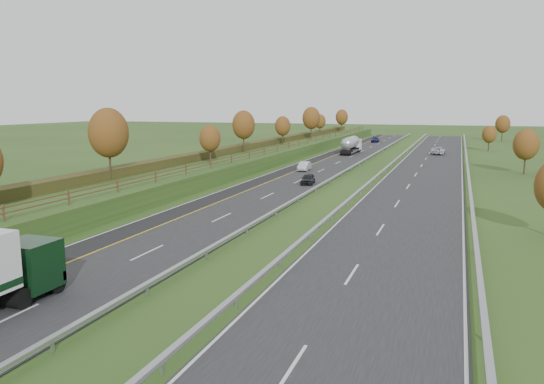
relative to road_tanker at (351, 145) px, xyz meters
The scene contains 18 objects.
ground 35.04m from the road_tanker, 76.81° to the right, with size 400.00×400.00×0.00m, color #284619.
near_carriageway 29.12m from the road_tanker, 90.03° to the right, with size 10.50×200.00×0.04m, color black.
far_carriageway 33.46m from the road_tanker, 60.44° to the right, with size 10.50×200.00×0.04m, color black.
hard_shoulder 29.36m from the road_tanker, 97.38° to the right, with size 3.00×200.00×0.04m, color black.
lane_markings 29.93m from the road_tanker, 77.66° to the right, with size 26.75×200.00×0.01m.
embankment_left 31.86m from the road_tanker, 114.13° to the right, with size 12.00×200.00×2.00m, color #284619.
hedge_left 32.72m from the road_tanker, 117.33° to the right, with size 2.20×180.00×1.10m, color #2E3214.
fence_left 30.69m from the road_tanker, 106.12° to the right, with size 0.12×189.06×1.20m.
median_barrier_near 29.64m from the road_tanker, 78.94° to the right, with size 0.32×200.00×0.71m.
median_barrier_far 31.02m from the road_tanker, 69.64° to the right, with size 0.32×200.00×0.71m.
outer_barrier_far 36.64m from the road_tanker, 52.52° to the right, with size 0.32×200.00×0.71m.
trees_left 35.11m from the road_tanker, 111.32° to the right, with size 6.64×164.30×7.66m.
trees_far 29.88m from the road_tanker, ahead, with size 8.45×118.60×7.12m.
road_tanker is the anchor object (origin of this frame).
car_dark_near 44.04m from the road_tanker, 86.06° to the right, with size 1.55×3.84×1.31m, color black.
car_silver_mid 30.82m from the road_tanker, 92.24° to the right, with size 1.44×4.12×1.36m, color silver.
car_small_far 34.74m from the road_tanker, 90.39° to the left, with size 1.92×4.73×1.37m, color #151643.
car_oncoming 17.47m from the road_tanker, 11.78° to the left, with size 2.43×5.27×1.47m, color silver.
Camera 1 is at (20.80, -19.04, 9.97)m, focal length 35.00 mm.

